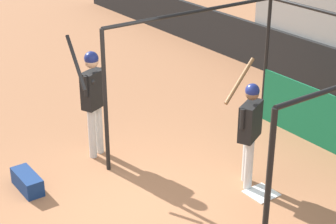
% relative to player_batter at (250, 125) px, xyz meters
% --- Properties ---
extents(ground_plane, '(60.00, 60.00, 0.00)m').
position_rel_player_batter_xyz_m(ground_plane, '(-0.41, -1.80, -1.05)').
color(ground_plane, '#9E6642').
extents(batting_cage, '(3.71, 3.64, 2.48)m').
position_rel_player_batter_xyz_m(batting_cage, '(0.12, 1.32, 0.04)').
color(batting_cage, black).
rests_on(batting_cage, ground).
extents(home_plate, '(0.44, 0.44, 0.02)m').
position_rel_player_batter_xyz_m(home_plate, '(0.36, -0.00, -1.05)').
color(home_plate, white).
rests_on(home_plate, ground).
extents(player_batter, '(0.76, 0.79, 1.92)m').
position_rel_player_batter_xyz_m(player_batter, '(0.00, 0.00, 0.00)').
color(player_batter, silver).
rests_on(player_batter, ground).
extents(player_waiting, '(0.62, 0.66, 2.23)m').
position_rel_player_batter_xyz_m(player_waiting, '(-2.26, -1.49, 0.13)').
color(player_waiting, silver).
rests_on(player_waiting, ground).
extents(equipment_bag, '(0.70, 0.28, 0.28)m').
position_rel_player_batter_xyz_m(equipment_bag, '(-1.88, -2.94, -0.91)').
color(equipment_bag, navy).
rests_on(equipment_bag, ground).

